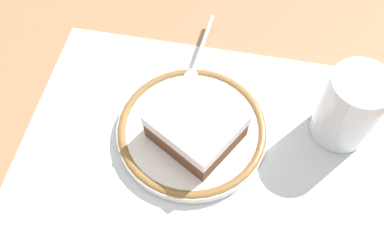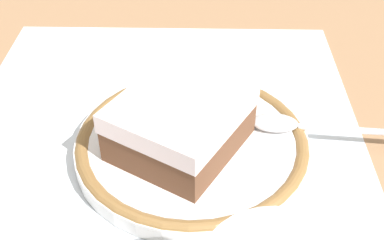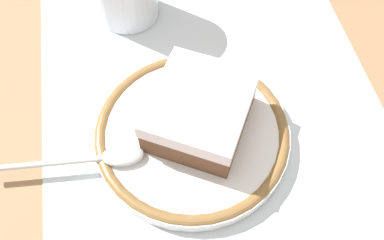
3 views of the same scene
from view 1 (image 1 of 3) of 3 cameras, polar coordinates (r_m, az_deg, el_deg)
The scene contains 6 objects.
ground_plane at distance 0.54m, azimuth 2.47°, elevation -4.91°, with size 2.40×2.40×0.00m, color #9E7551.
placemat at distance 0.54m, azimuth 2.47°, elevation -4.88°, with size 0.48×0.35×0.00m, color silver.
plate at distance 0.54m, azimuth 0.00°, elevation -1.37°, with size 0.19×0.19×0.02m.
cake_slice at distance 0.51m, azimuth 0.55°, elevation -0.82°, with size 0.13×0.12×0.04m.
spoon at distance 0.58m, azimuth 0.17°, elevation 6.65°, with size 0.03×0.15×0.01m.
cup at distance 0.55m, azimuth 20.02°, elevation 1.21°, with size 0.07×0.07×0.10m.
Camera 1 is at (-0.02, 0.24, 0.48)m, focal length 40.15 mm.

